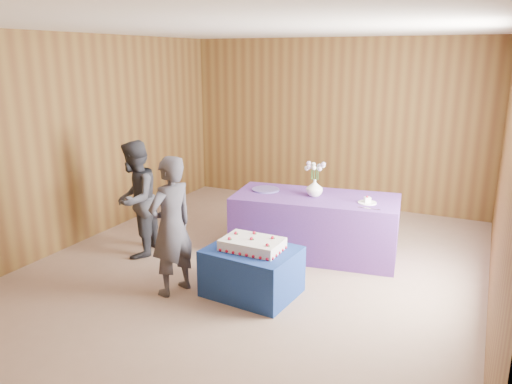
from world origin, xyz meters
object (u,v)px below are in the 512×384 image
Objects in this scene: guest_right at (136,199)px; vase at (314,188)px; serving_table at (315,225)px; cake_table at (252,271)px; guest_left at (171,226)px; sheet_cake at (252,244)px.

vase is at bearing 98.22° from guest_right.
vase is at bearing 175.93° from serving_table.
cake_table is at bearing -98.95° from vase.
vase is at bearing 164.75° from guest_left.
serving_table is at bearing 81.61° from sheet_cake.
cake_table is 0.45× the size of serving_table.
guest_left is (-0.99, -1.65, 0.36)m from serving_table.
guest_left is 1.20m from guest_right.
sheet_cake is at bearing 127.48° from guest_left.
guest_left reaches higher than cake_table.
sheet_cake is at bearing 60.29° from guest_right.
vase is at bearing 82.46° from sheet_cake.
guest_left is 1.02× the size of guest_right.
cake_table is 0.31m from sheet_cake.
guest_right is (-0.99, 0.67, -0.01)m from guest_left.
guest_left is (-0.77, -0.31, 0.18)m from sheet_cake.
vase is (0.20, 1.33, 0.30)m from sheet_cake.
serving_table is 9.53× the size of vase.
serving_table is 2.24m from guest_right.
guest_left reaches higher than vase.
guest_left is at bearing -152.03° from cake_table.
serving_table is 1.39× the size of guest_right.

